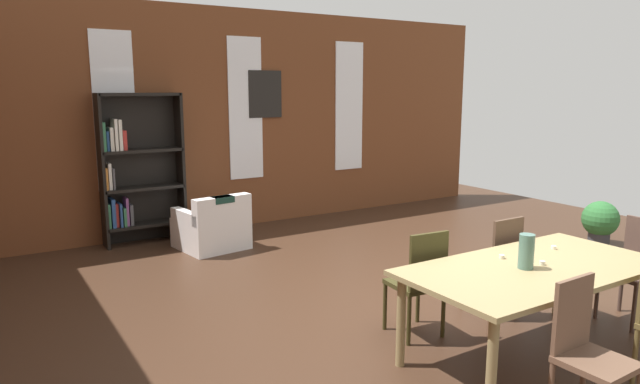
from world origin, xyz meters
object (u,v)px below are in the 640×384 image
Objects in this scene: vase_on_table at (526,251)px; dining_chair_far_left at (420,280)px; dining_chair_far_right at (497,262)px; dining_chair_head_right at (635,267)px; bookshelf_tall at (135,169)px; dining_table at (534,275)px; dining_chair_near_left at (587,349)px; armchair_white at (213,228)px; potted_plant_by_shelf at (600,221)px.

vase_on_table is 0.94m from dining_chair_far_left.
dining_chair_far_right and dining_chair_head_right have the same top height.
bookshelf_tall is at bearing 106.12° from dining_chair_far_left.
dining_chair_far_right is (0.48, 0.77, -0.18)m from dining_table.
dining_chair_near_left is 1.05× the size of armchair_white.
potted_plant_by_shelf is at bearing -29.69° from armchair_white.
dining_chair_near_left is at bearing -84.46° from armchair_white.
vase_on_table is 4.44m from armchair_white.
dining_chair_far_right reaches higher than potted_plant_by_shelf.
dining_chair_near_left is (-0.48, -0.77, -0.18)m from dining_table.
vase_on_table is 5.38m from bookshelf_tall.
dining_chair_near_left is at bearing -121.84° from dining_chair_far_right.
potted_plant_by_shelf is (4.60, -2.62, 0.05)m from armchair_white.
bookshelf_tall is at bearing 102.09° from dining_chair_near_left.
dining_chair_far_left reaches higher than armchair_white.
bookshelf_tall reaches higher than dining_table.
dining_chair_far_right is 1.58× the size of potted_plant_by_shelf.
dining_chair_far_right is 1.23m from dining_chair_head_right.
armchair_white is at bearing 119.14° from dining_chair_head_right.
potted_plant_by_shelf is (2.19, 1.70, -0.18)m from dining_chair_head_right.
dining_table is at bearing -77.29° from armchair_white.
dining_chair_head_right reaches higher than armchair_white.
dining_chair_head_right is at bearing -22.00° from dining_chair_far_left.
bookshelf_tall reaches higher than dining_chair_far_right.
armchair_white is at bearing -46.49° from bookshelf_tall.
dining_chair_far_right reaches higher than dining_table.
dining_chair_far_left is at bearing 90.16° from dining_chair_near_left.
dining_chair_head_right is 1.05× the size of armchair_white.
bookshelf_tall is (-1.63, 5.13, 0.13)m from vase_on_table.
vase_on_table is 0.28× the size of dining_chair_head_right.
dining_chair_far_left reaches higher than dining_table.
vase_on_table reaches higher than dining_chair_near_left.
armchair_white is at bearing 150.31° from potted_plant_by_shelf.
vase_on_table reaches higher than dining_table.
armchair_white reaches higher than potted_plant_by_shelf.
dining_chair_far_left is at bearing -82.15° from armchair_white.
bookshelf_tall reaches higher than armchair_white.
bookshelf_tall reaches higher than dining_chair_head_right.
armchair_white is at bearing 101.23° from vase_on_table.
dining_chair_near_left is at bearing -121.90° from dining_table.
armchair_white is 5.29m from potted_plant_by_shelf.
bookshelf_tall is (-2.22, 4.36, 0.52)m from dining_chair_far_right.
vase_on_table is at bearing 179.85° from dining_chair_head_right.
vase_on_table is 0.45× the size of potted_plant_by_shelf.
dining_chair_far_left is 2.07m from dining_chair_head_right.
vase_on_table is at bearing -180.00° from dining_table.
dining_chair_far_left is 3.59m from armchair_white.
dining_chair_head_right reaches higher than potted_plant_by_shelf.
dining_chair_far_left is 1.05× the size of armchair_white.
bookshelf_tall is (-1.26, 5.90, 0.52)m from dining_chair_near_left.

